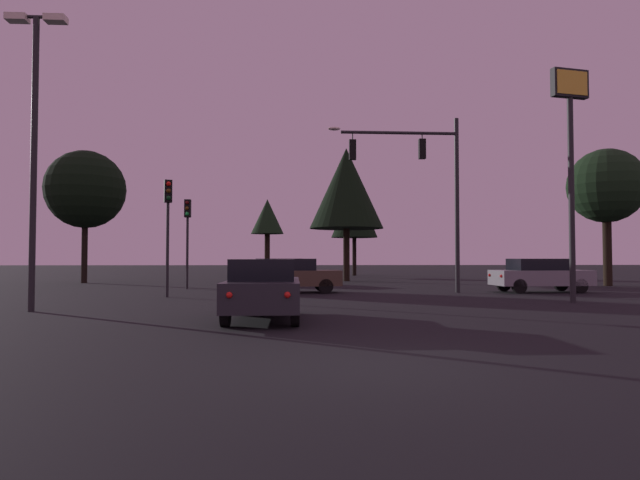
{
  "coord_description": "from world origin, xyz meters",
  "views": [
    {
      "loc": [
        -1.35,
        -7.57,
        1.55
      ],
      "look_at": [
        0.12,
        18.88,
        2.45
      ],
      "focal_mm": 29.66,
      "sensor_mm": 36.0,
      "label": 1
    }
  ],
  "objects_px": {
    "tree_behind_sign": "(267,218)",
    "tree_right_cluster": "(85,190)",
    "tree_center_horizon": "(346,189)",
    "car_crossing_right": "(291,275)",
    "traffic_signal_mast_arm": "(423,175)",
    "store_sign_illuminated": "(570,134)",
    "tree_left_far": "(354,210)",
    "traffic_light_corner_left": "(168,214)",
    "parking_lot_lamp_post": "(35,125)",
    "car_far_lane": "(278,271)",
    "traffic_light_corner_right": "(187,226)",
    "car_nearside_lane": "(264,288)",
    "tree_lot_edge": "(606,187)",
    "car_crossing_left": "(540,275)"
  },
  "relations": [
    {
      "from": "car_crossing_left",
      "to": "tree_right_cluster",
      "type": "bearing_deg",
      "value": 156.94
    },
    {
      "from": "parking_lot_lamp_post",
      "to": "car_crossing_left",
      "type": "bearing_deg",
      "value": 22.01
    },
    {
      "from": "tree_behind_sign",
      "to": "traffic_light_corner_right",
      "type": "bearing_deg",
      "value": -98.33
    },
    {
      "from": "tree_behind_sign",
      "to": "tree_right_cluster",
      "type": "distance_m",
      "value": 17.65
    },
    {
      "from": "traffic_light_corner_left",
      "to": "car_crossing_right",
      "type": "relative_size",
      "value": 1.04
    },
    {
      "from": "store_sign_illuminated",
      "to": "tree_center_horizon",
      "type": "relative_size",
      "value": 0.91
    },
    {
      "from": "car_nearside_lane",
      "to": "tree_left_far",
      "type": "bearing_deg",
      "value": 79.25
    },
    {
      "from": "traffic_signal_mast_arm",
      "to": "store_sign_illuminated",
      "type": "distance_m",
      "value": 6.73
    },
    {
      "from": "tree_center_horizon",
      "to": "tree_lot_edge",
      "type": "distance_m",
      "value": 15.52
    },
    {
      "from": "tree_center_horizon",
      "to": "car_crossing_right",
      "type": "bearing_deg",
      "value": -107.56
    },
    {
      "from": "car_crossing_left",
      "to": "parking_lot_lamp_post",
      "type": "distance_m",
      "value": 20.75
    },
    {
      "from": "car_far_lane",
      "to": "store_sign_illuminated",
      "type": "bearing_deg",
      "value": -50.11
    },
    {
      "from": "traffic_light_corner_left",
      "to": "tree_behind_sign",
      "type": "relative_size",
      "value": 0.68
    },
    {
      "from": "car_crossing_left",
      "to": "tree_lot_edge",
      "type": "bearing_deg",
      "value": 39.03
    },
    {
      "from": "traffic_signal_mast_arm",
      "to": "car_far_lane",
      "type": "height_order",
      "value": "traffic_signal_mast_arm"
    },
    {
      "from": "car_crossing_left",
      "to": "tree_center_horizon",
      "type": "distance_m",
      "value": 15.22
    },
    {
      "from": "car_crossing_right",
      "to": "tree_left_far",
      "type": "relative_size",
      "value": 0.54
    },
    {
      "from": "traffic_light_corner_left",
      "to": "tree_right_cluster",
      "type": "xyz_separation_m",
      "value": [
        -7.93,
        12.34,
        2.53
      ]
    },
    {
      "from": "traffic_light_corner_right",
      "to": "tree_right_cluster",
      "type": "xyz_separation_m",
      "value": [
        -7.64,
        6.85,
        2.64
      ]
    },
    {
      "from": "traffic_light_corner_left",
      "to": "tree_lot_edge",
      "type": "relative_size",
      "value": 0.61
    },
    {
      "from": "tree_right_cluster",
      "to": "tree_lot_edge",
      "type": "xyz_separation_m",
      "value": [
        30.44,
        -5.09,
        -0.26
      ]
    },
    {
      "from": "tree_behind_sign",
      "to": "tree_lot_edge",
      "type": "distance_m",
      "value": 27.48
    },
    {
      "from": "parking_lot_lamp_post",
      "to": "tree_right_cluster",
      "type": "bearing_deg",
      "value": 106.62
    },
    {
      "from": "tree_left_far",
      "to": "tree_right_cluster",
      "type": "relative_size",
      "value": 1.01
    },
    {
      "from": "car_nearside_lane",
      "to": "car_crossing_left",
      "type": "xyz_separation_m",
      "value": [
        11.94,
        10.01,
        0.0
      ]
    },
    {
      "from": "car_far_lane",
      "to": "tree_left_far",
      "type": "xyz_separation_m",
      "value": [
        6.38,
        16.07,
        5.03
      ]
    },
    {
      "from": "traffic_light_corner_right",
      "to": "tree_right_cluster",
      "type": "bearing_deg",
      "value": 138.12
    },
    {
      "from": "traffic_light_corner_left",
      "to": "parking_lot_lamp_post",
      "type": "xyz_separation_m",
      "value": [
        -2.61,
        -5.49,
        2.16
      ]
    },
    {
      "from": "tree_right_cluster",
      "to": "parking_lot_lamp_post",
      "type": "bearing_deg",
      "value": -73.38
    },
    {
      "from": "car_nearside_lane",
      "to": "tree_center_horizon",
      "type": "bearing_deg",
      "value": 78.68
    },
    {
      "from": "traffic_signal_mast_arm",
      "to": "car_crossing_left",
      "type": "relative_size",
      "value": 1.8
    },
    {
      "from": "tree_right_cluster",
      "to": "tree_lot_edge",
      "type": "height_order",
      "value": "tree_right_cluster"
    },
    {
      "from": "store_sign_illuminated",
      "to": "tree_behind_sign",
      "type": "height_order",
      "value": "store_sign_illuminated"
    },
    {
      "from": "car_crossing_right",
      "to": "tree_lot_edge",
      "type": "distance_m",
      "value": 18.88
    },
    {
      "from": "traffic_light_corner_right",
      "to": "car_nearside_lane",
      "type": "height_order",
      "value": "traffic_light_corner_right"
    },
    {
      "from": "car_nearside_lane",
      "to": "car_far_lane",
      "type": "height_order",
      "value": "same"
    },
    {
      "from": "tree_center_horizon",
      "to": "store_sign_illuminated",
      "type": "bearing_deg",
      "value": -71.0
    },
    {
      "from": "tree_behind_sign",
      "to": "tree_right_cluster",
      "type": "xyz_separation_m",
      "value": [
        -10.7,
        -14.02,
        0.63
      ]
    },
    {
      "from": "car_far_lane",
      "to": "traffic_light_corner_right",
      "type": "bearing_deg",
      "value": -139.9
    },
    {
      "from": "traffic_signal_mast_arm",
      "to": "traffic_light_corner_right",
      "type": "distance_m",
      "value": 11.82
    },
    {
      "from": "parking_lot_lamp_post",
      "to": "tree_center_horizon",
      "type": "xyz_separation_m",
      "value": [
        11.23,
        19.64,
        0.8
      ]
    },
    {
      "from": "car_crossing_right",
      "to": "traffic_light_corner_left",
      "type": "bearing_deg",
      "value": -154.08
    },
    {
      "from": "car_nearside_lane",
      "to": "tree_left_far",
      "type": "xyz_separation_m",
      "value": [
        6.3,
        33.2,
        5.03
      ]
    },
    {
      "from": "tree_left_far",
      "to": "tree_center_horizon",
      "type": "xyz_separation_m",
      "value": [
        -1.88,
        -11.14,
        0.43
      ]
    },
    {
      "from": "car_crossing_right",
      "to": "car_crossing_left",
      "type": "bearing_deg",
      "value": -1.51
    },
    {
      "from": "traffic_signal_mast_arm",
      "to": "tree_right_cluster",
      "type": "bearing_deg",
      "value": 151.38
    },
    {
      "from": "car_crossing_left",
      "to": "car_crossing_right",
      "type": "xyz_separation_m",
      "value": [
        -11.24,
        0.3,
        -0.0
      ]
    },
    {
      "from": "tree_behind_sign",
      "to": "tree_left_far",
      "type": "xyz_separation_m",
      "value": [
        7.74,
        -1.08,
        0.63
      ]
    },
    {
      "from": "traffic_light_corner_left",
      "to": "car_far_lane",
      "type": "relative_size",
      "value": 1.03
    },
    {
      "from": "tree_behind_sign",
      "to": "tree_center_horizon",
      "type": "relative_size",
      "value": 0.76
    }
  ]
}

